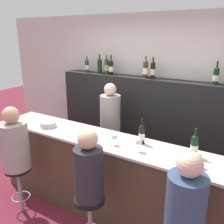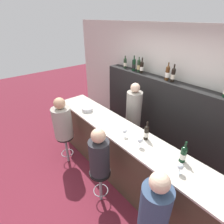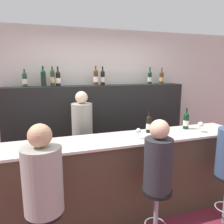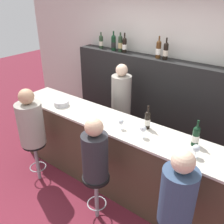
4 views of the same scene
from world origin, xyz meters
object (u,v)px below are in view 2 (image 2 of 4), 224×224
at_px(wine_glass_0, 125,132).
at_px(wine_glass_2, 180,167).
at_px(metal_bowl, 87,109).
at_px(wine_bottle_backbar_2, 139,66).
at_px(wine_bottle_backbar_4, 167,73).
at_px(bar_stool_left, 66,142).
at_px(wine_bottle_backbar_0, 125,63).
at_px(wine_bottle_counter_0, 146,132).
at_px(guest_seated_left, 62,121).
at_px(guest_seated_middle, 99,155).
at_px(wine_bottle_backbar_3, 142,67).
at_px(wine_bottle_backbar_5, 173,75).
at_px(wine_glass_1, 140,141).
at_px(wine_bottle_backbar_1, 134,65).
at_px(bartender, 133,122).
at_px(wine_bottle_counter_1, 183,154).
at_px(guest_seated_right, 155,205).
at_px(bar_stool_middle, 100,178).

relative_size(wine_glass_0, wine_glass_2, 0.92).
bearing_deg(wine_glass_2, metal_bowl, 179.61).
distance_m(wine_bottle_backbar_2, wine_glass_0, 1.68).
distance_m(wine_bottle_backbar_4, wine_glass_2, 1.81).
distance_m(metal_bowl, bar_stool_left, 0.79).
relative_size(wine_bottle_backbar_0, metal_bowl, 1.27).
relative_size(wine_bottle_counter_0, wine_bottle_backbar_4, 0.92).
xyz_separation_m(guest_seated_left, guest_seated_middle, (1.15, 0.00, -0.01)).
relative_size(wine_glass_0, bar_stool_left, 0.21).
distance_m(wine_bottle_backbar_2, wine_bottle_backbar_3, 0.09).
xyz_separation_m(wine_bottle_backbar_3, wine_bottle_backbar_5, (0.74, -0.00, 0.01)).
xyz_separation_m(wine_bottle_backbar_0, wine_bottle_backbar_2, (0.41, 0.00, 0.02)).
distance_m(wine_glass_1, bar_stool_left, 1.68).
xyz_separation_m(wine_bottle_backbar_3, wine_glass_0, (0.84, -1.26, -0.61)).
distance_m(wine_bottle_backbar_2, wine_glass_2, 2.32).
height_order(wine_bottle_backbar_1, bar_stool_left, wine_bottle_backbar_1).
relative_size(wine_bottle_backbar_2, wine_bottle_backbar_3, 1.00).
relative_size(wine_glass_1, bartender, 0.09).
bearing_deg(wine_bottle_backbar_5, metal_bowl, -128.23).
distance_m(wine_bottle_counter_1, metal_bowl, 1.94).
bearing_deg(guest_seated_middle, wine_bottle_counter_1, 39.36).
bearing_deg(guest_seated_left, wine_bottle_backbar_4, 61.91).
bearing_deg(wine_bottle_backbar_2, wine_bottle_backbar_0, -180.00).
bearing_deg(wine_glass_1, wine_bottle_counter_1, 20.68).
height_order(wine_glass_2, guest_seated_middle, guest_seated_middle).
distance_m(wine_bottle_backbar_5, guest_seated_middle, 1.92).
height_order(wine_bottle_backbar_4, wine_glass_0, wine_bottle_backbar_4).
xyz_separation_m(wine_bottle_backbar_0, wine_bottle_backbar_1, (0.27, 0.00, 0.02)).
relative_size(guest_seated_middle, bartender, 0.48).
distance_m(wine_bottle_backbar_2, wine_glass_1, 1.86).
distance_m(guest_seated_left, guest_seated_right, 2.13).
distance_m(wine_bottle_backbar_2, wine_bottle_backbar_5, 0.83).
bearing_deg(guest_seated_left, wine_bottle_counter_1, 19.17).
bearing_deg(wine_glass_2, bar_stool_left, -166.72).
xyz_separation_m(wine_glass_2, bar_stool_left, (-2.08, -0.49, -0.67)).
distance_m(wine_glass_0, wine_glass_2, 0.93).
bearing_deg(wine_bottle_backbar_1, wine_glass_0, -49.71).
bearing_deg(wine_glass_2, bartender, 152.07).
distance_m(wine_glass_0, bar_stool_left, 1.42).
xyz_separation_m(wine_glass_2, bartender, (-1.49, 0.79, -0.42)).
distance_m(wine_bottle_counter_0, wine_bottle_backbar_1, 1.79).
relative_size(wine_glass_1, guest_seated_left, 0.18).
bearing_deg(bar_stool_middle, wine_bottle_backbar_1, 121.36).
height_order(wine_glass_0, wine_glass_2, wine_glass_2).
xyz_separation_m(wine_bottle_counter_1, guest_seated_middle, (-0.85, -0.69, -0.20)).
bearing_deg(wine_glass_1, bar_stool_middle, -122.12).
relative_size(wine_glass_1, guest_seated_middle, 0.20).
relative_size(wine_bottle_backbar_0, wine_bottle_backbar_1, 0.86).
bearing_deg(wine_bottle_backbar_0, guest_seated_right, -37.04).
bearing_deg(wine_bottle_backbar_5, wine_glass_1, -72.09).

